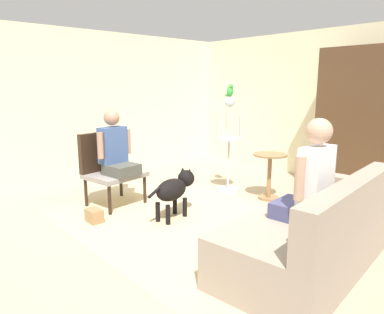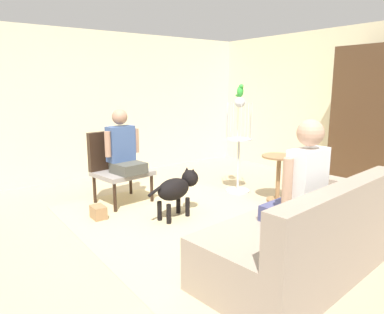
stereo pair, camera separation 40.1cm
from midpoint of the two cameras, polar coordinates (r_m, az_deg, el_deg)
name	(u,v)px [view 2 (the right image)]	position (r m, az deg, el deg)	size (l,w,h in m)	color
ground_plane	(197,226)	(4.25, 3.55, -10.93)	(7.25, 7.25, 0.00)	tan
back_wall	(353,108)	(6.37, 25.74, 7.05)	(6.38, 0.12, 2.50)	beige
left_wall	(111,105)	(6.61, -10.93, 8.09)	(0.12, 6.64, 2.50)	beige
area_rug	(188,223)	(4.32, 2.13, -10.45)	(3.19, 2.39, 0.01)	#C6B284
couch	(304,241)	(3.36, 20.60, -12.32)	(1.13, 1.92, 0.86)	gray
armchair	(117,162)	(5.07, -9.60, -0.77)	(0.70, 0.78, 0.98)	black
person_on_couch	(302,183)	(3.18, 20.48, -3.90)	(0.47, 0.54, 0.90)	#42446C
person_on_armchair	(123,147)	(4.90, -8.56, 1.50)	(0.50, 0.52, 0.84)	#4B4B43
round_end_table	(278,172)	(5.18, 15.67, -2.37)	(0.47, 0.47, 0.65)	olive
dog	(177,188)	(4.41, 0.25, -4.95)	(0.35, 0.80, 0.59)	black
bird_cage_stand	(239,146)	(5.44, 9.49, 1.66)	(0.39, 0.39, 1.43)	silver
parrot	(240,91)	(5.36, 9.81, 10.26)	(0.17, 0.10, 0.19)	green
armoire_cabinet	(375,124)	(5.76, 28.71, 4.59)	(1.05, 0.56, 2.13)	#4C331E
handbag	(98,212)	(4.54, -12.13, -8.59)	(0.21, 0.15, 0.16)	#99724C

